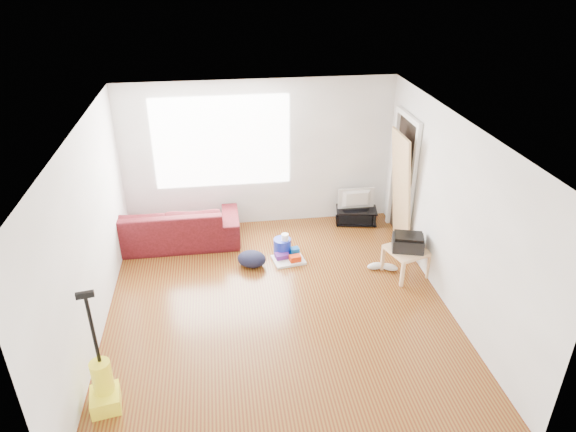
{
  "coord_description": "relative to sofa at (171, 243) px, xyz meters",
  "views": [
    {
      "loc": [
        -0.66,
        -5.5,
        4.28
      ],
      "look_at": [
        0.21,
        0.6,
        1.07
      ],
      "focal_mm": 32.0,
      "sensor_mm": 36.0,
      "label": 1
    }
  ],
  "objects": [
    {
      "name": "toilet_paper",
      "position": [
        1.81,
        -0.63,
        0.19
      ],
      "size": [
        0.11,
        0.11,
        0.1
      ],
      "primitive_type": "cylinder",
      "color": "white",
      "rests_on": "bucket"
    },
    {
      "name": "tv",
      "position": [
        3.19,
        0.27,
        0.45
      ],
      "size": [
        0.64,
        0.08,
        0.37
      ],
      "primitive_type": "imported",
      "rotation": [
        0.0,
        0.0,
        3.14
      ],
      "color": "black",
      "rests_on": "tv_stand"
    },
    {
      "name": "side_table",
      "position": [
        3.49,
        -1.4,
        0.36
      ],
      "size": [
        0.66,
        0.66,
        0.43
      ],
      "rotation": [
        0.0,
        0.0,
        0.31
      ],
      "color": "tan",
      "rests_on": "ground"
    },
    {
      "name": "cleaning_tray",
      "position": [
        1.85,
        -0.8,
        0.05
      ],
      "size": [
        0.52,
        0.44,
        0.17
      ],
      "rotation": [
        0.0,
        0.0,
        0.16
      ],
      "color": "silver",
      "rests_on": "ground"
    },
    {
      "name": "vacuum",
      "position": [
        -0.46,
        -3.33,
        0.26
      ],
      "size": [
        0.35,
        0.38,
        1.41
      ],
      "rotation": [
        0.0,
        0.0,
        0.17
      ],
      "color": "#FFF424",
      "rests_on": "ground"
    },
    {
      "name": "room",
      "position": [
        1.61,
        -1.8,
        1.25
      ],
      "size": [
        4.51,
        5.01,
        2.51
      ],
      "color": "#5C220F",
      "rests_on": "ground"
    },
    {
      "name": "backpack",
      "position": [
        1.27,
        -0.87,
        0.0
      ],
      "size": [
        0.53,
        0.48,
        0.24
      ],
      "primitive_type": "ellipsoid",
      "rotation": [
        0.0,
        0.0,
        -0.36
      ],
      "color": "black",
      "rests_on": "ground"
    },
    {
      "name": "tv_stand",
      "position": [
        3.19,
        0.27,
        0.14
      ],
      "size": [
        0.76,
        0.52,
        0.26
      ],
      "rotation": [
        0.0,
        0.0,
        -0.19
      ],
      "color": "black",
      "rests_on": "ground"
    },
    {
      "name": "door_panel",
      "position": [
        3.67,
        -0.47,
        0.0
      ],
      "size": [
        0.23,
        0.74,
        1.85
      ],
      "primitive_type": "cube",
      "rotation": [
        0.0,
        -0.1,
        0.0
      ],
      "color": "tan",
      "rests_on": "ground"
    },
    {
      "name": "printer",
      "position": [
        3.49,
        -1.4,
        0.54
      ],
      "size": [
        0.52,
        0.45,
        0.23
      ],
      "rotation": [
        0.0,
        0.0,
        -0.29
      ],
      "color": "black",
      "rests_on": "side_table"
    },
    {
      "name": "sneakers",
      "position": [
        3.2,
        -1.25,
        0.05
      ],
      "size": [
        0.47,
        0.24,
        0.11
      ],
      "rotation": [
        0.0,
        0.0,
        -0.36
      ],
      "color": "silver",
      "rests_on": "ground"
    },
    {
      "name": "bucket",
      "position": [
        1.77,
        -0.6,
        0.0
      ],
      "size": [
        0.35,
        0.35,
        0.27
      ],
      "primitive_type": "cylinder",
      "rotation": [
        0.0,
        0.0,
        -0.38
      ],
      "color": "#182CB7",
      "rests_on": "ground"
    },
    {
      "name": "sofa",
      "position": [
        0.0,
        0.0,
        0.0
      ],
      "size": [
        2.26,
        0.88,
        0.66
      ],
      "primitive_type": "imported",
      "rotation": [
        0.0,
        0.0,
        3.14
      ],
      "color": "#330A0B",
      "rests_on": "ground"
    }
  ]
}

